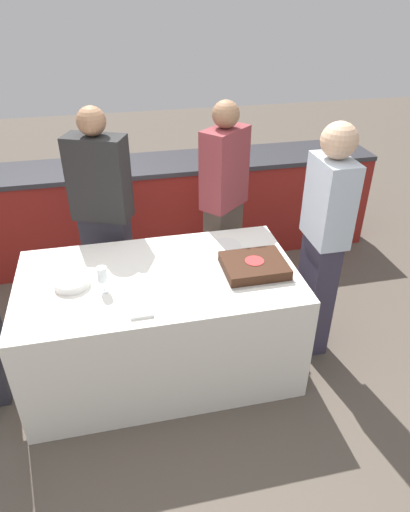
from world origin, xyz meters
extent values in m
plane|color=brown|center=(0.00, 0.00, 0.00)|extent=(14.00, 14.00, 0.00)
cube|color=maroon|center=(0.00, 1.55, 0.44)|extent=(4.40, 0.55, 0.88)
cube|color=#2D2D33|center=(0.00, 1.55, 0.90)|extent=(4.40, 0.58, 0.04)
cube|color=white|center=(0.00, 0.00, 0.38)|extent=(1.73, 0.95, 0.76)
cube|color=#B7B2AD|center=(0.60, -0.08, 0.77)|extent=(0.43, 0.37, 0.00)
cube|color=#381E11|center=(0.60, -0.08, 0.80)|extent=(0.39, 0.33, 0.07)
cylinder|color=red|center=(0.60, -0.08, 0.84)|extent=(0.12, 0.12, 0.00)
cylinder|color=white|center=(-0.52, 0.00, 0.79)|extent=(0.21, 0.21, 0.05)
cylinder|color=white|center=(-0.33, -0.09, 0.77)|extent=(0.07, 0.07, 0.00)
cylinder|color=white|center=(-0.33, -0.09, 0.80)|extent=(0.01, 0.01, 0.07)
cylinder|color=white|center=(-0.33, -0.09, 0.88)|extent=(0.06, 0.06, 0.09)
cylinder|color=white|center=(0.50, 0.26, 0.77)|extent=(0.21, 0.21, 0.00)
cube|color=white|center=(-0.14, -0.35, 0.77)|extent=(0.13, 0.11, 0.02)
cube|color=#4C4238|center=(0.60, 0.70, 0.43)|extent=(0.34, 0.32, 0.86)
cube|color=brown|center=(0.60, 0.70, 1.15)|extent=(0.40, 0.39, 0.59)
sphere|color=#936B4C|center=(0.60, 0.70, 1.54)|extent=(0.19, 0.19, 0.19)
cube|color=#383347|center=(1.09, 0.00, 0.44)|extent=(0.16, 0.29, 0.89)
cube|color=silver|center=(1.09, 0.00, 1.16)|extent=(0.20, 0.34, 0.54)
sphere|color=#D8AD89|center=(1.09, 0.00, 1.54)|extent=(0.22, 0.22, 0.22)
cube|color=#282833|center=(-0.30, 0.70, 0.43)|extent=(0.38, 0.28, 0.85)
cube|color=black|center=(-0.30, 0.70, 1.15)|extent=(0.45, 0.34, 0.59)
sphere|color=#936B4C|center=(-0.30, 0.70, 1.54)|extent=(0.19, 0.19, 0.19)
camera|label=1|loc=(-0.22, -2.34, 2.35)|focal=32.00mm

